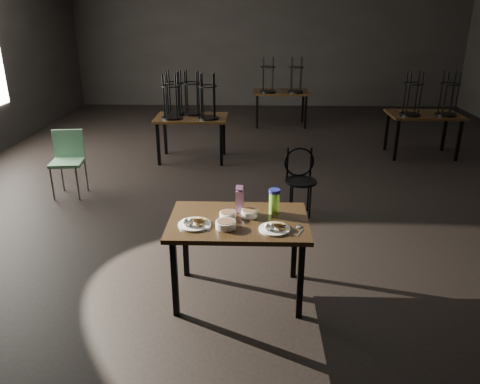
{
  "coord_description": "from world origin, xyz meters",
  "views": [
    {
      "loc": [
        -0.37,
        -6.56,
        2.45
      ],
      "look_at": [
        -0.5,
        -2.52,
        0.85
      ],
      "focal_mm": 35.0,
      "sensor_mm": 36.0,
      "label": 1
    }
  ],
  "objects_px": {
    "water_bottle": "(274,201)",
    "school_chair": "(68,157)",
    "bentwood_chair": "(300,176)",
    "juice_carton": "(240,200)",
    "main_table": "(239,228)"
  },
  "relations": [
    {
      "from": "water_bottle",
      "to": "school_chair",
      "type": "bearing_deg",
      "value": 140.32
    },
    {
      "from": "school_chair",
      "to": "water_bottle",
      "type": "bearing_deg",
      "value": -46.27
    },
    {
      "from": "water_bottle",
      "to": "school_chair",
      "type": "distance_m",
      "value": 3.58
    },
    {
      "from": "juice_carton",
      "to": "school_chair",
      "type": "xyz_separation_m",
      "value": [
        -2.44,
        2.26,
        -0.33
      ]
    },
    {
      "from": "juice_carton",
      "to": "water_bottle",
      "type": "distance_m",
      "value": 0.31
    },
    {
      "from": "school_chair",
      "to": "main_table",
      "type": "bearing_deg",
      "value": -51.57
    },
    {
      "from": "bentwood_chair",
      "to": "school_chair",
      "type": "xyz_separation_m",
      "value": [
        -3.14,
        0.56,
        0.04
      ]
    },
    {
      "from": "main_table",
      "to": "water_bottle",
      "type": "relative_size",
      "value": 5.37
    },
    {
      "from": "juice_carton",
      "to": "water_bottle",
      "type": "bearing_deg",
      "value": -2.62
    },
    {
      "from": "juice_carton",
      "to": "bentwood_chair",
      "type": "relative_size",
      "value": 0.3
    },
    {
      "from": "main_table",
      "to": "bentwood_chair",
      "type": "xyz_separation_m",
      "value": [
        0.71,
        1.87,
        -0.18
      ]
    },
    {
      "from": "water_bottle",
      "to": "bentwood_chair",
      "type": "xyz_separation_m",
      "value": [
        0.4,
        1.71,
        -0.37
      ]
    },
    {
      "from": "juice_carton",
      "to": "bentwood_chair",
      "type": "distance_m",
      "value": 1.88
    },
    {
      "from": "juice_carton",
      "to": "school_chair",
      "type": "relative_size",
      "value": 0.28
    },
    {
      "from": "water_bottle",
      "to": "school_chair",
      "type": "height_order",
      "value": "water_bottle"
    }
  ]
}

